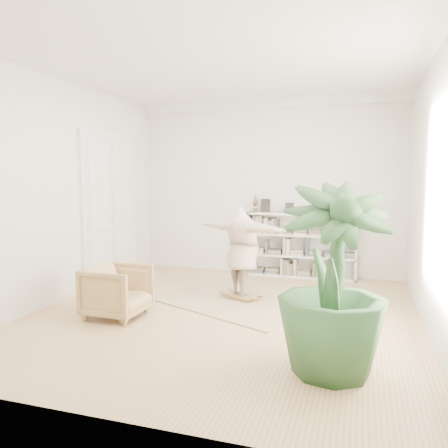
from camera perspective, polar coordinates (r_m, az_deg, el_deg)
name	(u,v)px	position (r m, az deg, el deg)	size (l,w,h in m)	color
floor	(224,314)	(6.60, -0.05, -11.67)	(6.00, 6.00, 0.00)	#A27653
room_shell	(267,104)	(9.25, 5.68, 15.35)	(6.00, 6.00, 6.00)	silver
doors	(110,210)	(8.65, -14.67, 1.81)	(0.09, 1.78, 2.92)	white
bookshelf	(301,246)	(8.99, 9.98, -2.84)	(2.20, 0.35, 1.64)	silver
armchair	(117,291)	(6.58, -13.77, -8.50)	(0.80, 0.82, 0.75)	tan
rug	(242,299)	(7.32, 2.34, -9.81)	(2.50, 2.00, 0.02)	tan
rocker_board	(242,296)	(7.30, 2.34, -9.37)	(0.58, 0.48, 0.11)	olive
person	(242,249)	(7.13, 2.37, -3.30)	(1.78, 0.48, 1.45)	tan
houseplant	(333,279)	(4.58, 14.00, -7.02)	(1.10, 1.10, 1.97)	#264C26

